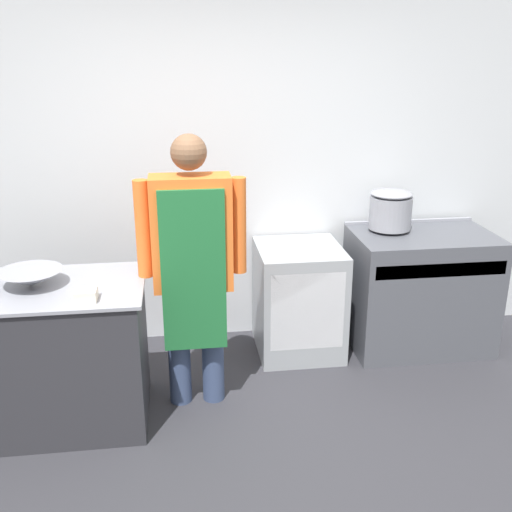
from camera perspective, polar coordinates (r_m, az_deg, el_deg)
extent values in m
plane|color=#2D2D33|center=(3.30, 1.61, -22.15)|extent=(14.00, 14.00, 0.00)
cube|color=silver|center=(4.49, -2.26, 8.56)|extent=(8.00, 0.05, 2.70)
cube|color=#2D2D33|center=(3.84, -19.65, -9.05)|extent=(1.20, 0.70, 0.86)
cube|color=gray|center=(3.67, -20.41, -2.95)|extent=(1.25, 0.73, 0.02)
cube|color=#4C4F56|center=(4.69, 15.29, -3.17)|extent=(1.03, 0.67, 0.89)
cube|color=gray|center=(4.32, 17.21, -1.26)|extent=(0.94, 0.03, 0.10)
cube|color=gray|center=(4.83, 14.33, 3.25)|extent=(1.03, 0.03, 0.02)
cube|color=#93999E|center=(4.48, 4.06, -4.13)|extent=(0.61, 0.64, 0.81)
cube|color=silver|center=(4.18, 4.93, -5.30)|extent=(0.52, 0.02, 0.57)
cylinder|color=#38476B|center=(3.86, -7.36, -8.47)|extent=(0.14, 0.14, 0.79)
cylinder|color=#38476B|center=(3.86, -4.16, -8.32)|extent=(0.14, 0.14, 0.79)
cube|color=orange|center=(3.58, -6.15, 2.19)|extent=(0.48, 0.22, 0.69)
cube|color=#1E6633|center=(3.53, -5.97, -1.58)|extent=(0.38, 0.02, 0.99)
cylinder|color=orange|center=(3.57, -10.71, 2.52)|extent=(0.09, 0.09, 0.59)
cylinder|color=orange|center=(3.58, -1.65, 2.91)|extent=(0.09, 0.09, 0.59)
sphere|color=brown|center=(3.47, -6.44, 9.80)|extent=(0.21, 0.21, 0.21)
cone|color=gray|center=(3.67, -20.67, -1.99)|extent=(0.37, 0.37, 0.10)
cube|color=silver|center=(3.38, -15.89, -3.58)|extent=(0.12, 0.12, 0.06)
cylinder|color=gray|center=(4.53, 12.67, 4.06)|extent=(0.31, 0.31, 0.24)
ellipsoid|color=gray|center=(4.50, 12.80, 5.80)|extent=(0.30, 0.30, 0.05)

